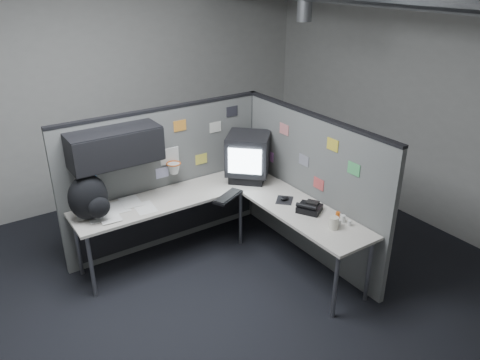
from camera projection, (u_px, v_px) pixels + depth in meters
room at (289, 78)px, 4.09m from camera, size 5.62×5.62×3.22m
partition_back at (154, 168)px, 5.07m from camera, size 2.44×0.42×1.63m
partition_right at (310, 186)px, 5.06m from camera, size 0.07×2.23×1.63m
desk at (212, 208)px, 5.03m from camera, size 2.31×2.11×0.73m
monitor at (248, 156)px, 5.35m from camera, size 0.66×0.66×0.53m
keyboard at (228, 197)px, 4.99m from camera, size 0.42×0.30×0.04m
mouse at (285, 199)px, 4.94m from camera, size 0.26×0.26×0.04m
phone at (309, 208)px, 4.71m from camera, size 0.29×0.30×0.11m
bottles at (341, 219)px, 4.51m from camera, size 0.14×0.19×0.09m
cup at (334, 223)px, 4.39m from camera, size 0.09×0.09×0.12m
papers at (115, 210)px, 4.73m from camera, size 0.76×0.50×0.02m
backpack at (89, 198)px, 4.49m from camera, size 0.38×0.35×0.47m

